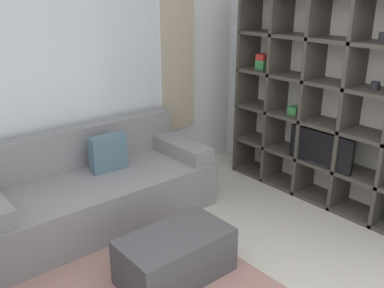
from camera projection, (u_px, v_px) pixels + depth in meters
wall_back at (55, 69)px, 3.93m from camera, size 5.63×0.11×2.70m
wall_right at (331, 63)px, 4.26m from camera, size 0.07×3.99×2.70m
shelving_unit at (332, 105)px, 4.13m from camera, size 0.37×2.20×2.01m
couch_main at (94, 190)px, 3.96m from camera, size 2.14×0.92×0.82m
ottoman at (175, 256)px, 3.17m from camera, size 0.83×0.47×0.37m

